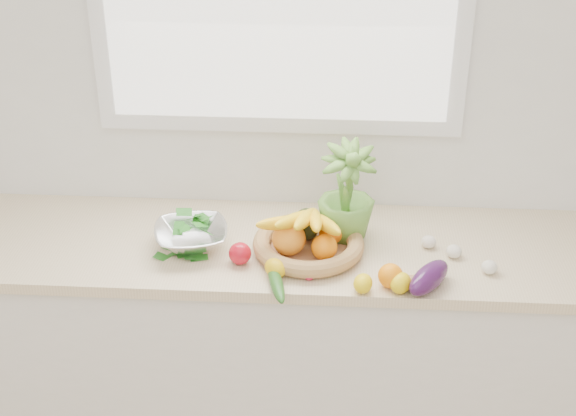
# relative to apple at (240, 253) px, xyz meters

# --- Properties ---
(back_wall) EXTENTS (4.50, 0.02, 2.70)m
(back_wall) POSITION_rel_apple_xyz_m (0.10, 0.44, 0.41)
(back_wall) COLOR white
(back_wall) RESTS_ON ground
(counter_cabinet) EXTENTS (2.20, 0.58, 0.86)m
(counter_cabinet) POSITION_rel_apple_xyz_m (0.10, 0.14, -0.51)
(counter_cabinet) COLOR silver
(counter_cabinet) RESTS_ON ground
(countertop) EXTENTS (2.24, 0.62, 0.04)m
(countertop) POSITION_rel_apple_xyz_m (0.10, 0.14, -0.06)
(countertop) COLOR beige
(countertop) RESTS_ON counter_cabinet
(orange_loose) EXTENTS (0.10, 0.10, 0.08)m
(orange_loose) POSITION_rel_apple_xyz_m (0.49, -0.11, 0.00)
(orange_loose) COLOR orange
(orange_loose) RESTS_ON countertop
(lemon_a) EXTENTS (0.08, 0.09, 0.06)m
(lemon_a) POSITION_rel_apple_xyz_m (0.41, -0.14, -0.01)
(lemon_a) COLOR yellow
(lemon_a) RESTS_ON countertop
(lemon_b) EXTENTS (0.09, 0.10, 0.06)m
(lemon_b) POSITION_rel_apple_xyz_m (0.52, -0.13, -0.01)
(lemon_b) COLOR yellow
(lemon_b) RESTS_ON countertop
(lemon_c) EXTENTS (0.10, 0.10, 0.06)m
(lemon_c) POSITION_rel_apple_xyz_m (0.12, -0.07, -0.01)
(lemon_c) COLOR #E5B30C
(lemon_c) RESTS_ON countertop
(apple) EXTENTS (0.09, 0.09, 0.08)m
(apple) POSITION_rel_apple_xyz_m (0.00, 0.00, 0.00)
(apple) COLOR #B20E1D
(apple) RESTS_ON countertop
(ginger) EXTENTS (0.10, 0.06, 0.03)m
(ginger) POSITION_rel_apple_xyz_m (0.54, -0.11, -0.02)
(ginger) COLOR tan
(ginger) RESTS_ON countertop
(garlic_a) EXTENTS (0.07, 0.07, 0.04)m
(garlic_a) POSITION_rel_apple_xyz_m (0.64, 0.14, -0.02)
(garlic_a) COLOR beige
(garlic_a) RESTS_ON countertop
(garlic_b) EXTENTS (0.06, 0.06, 0.05)m
(garlic_b) POSITION_rel_apple_xyz_m (0.72, 0.08, -0.02)
(garlic_b) COLOR silver
(garlic_b) RESTS_ON countertop
(garlic_c) EXTENTS (0.06, 0.06, 0.05)m
(garlic_c) POSITION_rel_apple_xyz_m (0.82, -0.01, -0.02)
(garlic_c) COLOR white
(garlic_c) RESTS_ON countertop
(eggplant) EXTENTS (0.18, 0.21, 0.08)m
(eggplant) POSITION_rel_apple_xyz_m (0.61, -0.11, 0.00)
(eggplant) COLOR #36113E
(eggplant) RESTS_ON countertop
(cucumber) EXTENTS (0.09, 0.23, 0.04)m
(cucumber) POSITION_rel_apple_xyz_m (0.13, -0.14, -0.02)
(cucumber) COLOR #1F5218
(cucumber) RESTS_ON countertop
(radish) EXTENTS (0.04, 0.04, 0.03)m
(radish) POSITION_rel_apple_xyz_m (0.23, -0.08, -0.02)
(radish) COLOR #B81735
(radish) RESTS_ON countertop
(potted_herb) EXTENTS (0.23, 0.23, 0.35)m
(potted_herb) POSITION_rel_apple_xyz_m (0.35, 0.19, 0.14)
(potted_herb) COLOR #5C9135
(potted_herb) RESTS_ON countertop
(fruit_basket) EXTENTS (0.46, 0.46, 0.19)m
(fruit_basket) POSITION_rel_apple_xyz_m (0.22, 0.08, 0.02)
(fruit_basket) COLOR #AC7B4C
(fruit_basket) RESTS_ON countertop
(colander_with_spinach) EXTENTS (0.30, 0.30, 0.13)m
(colander_with_spinach) POSITION_rel_apple_xyz_m (-0.18, 0.08, 0.03)
(colander_with_spinach) COLOR silver
(colander_with_spinach) RESTS_ON countertop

